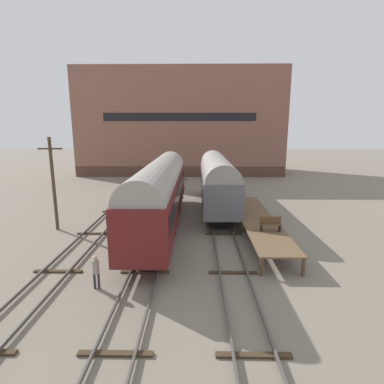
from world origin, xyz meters
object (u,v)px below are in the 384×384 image
Objects in this scene: train_car_maroon at (161,189)px; train_car_grey at (217,179)px; bench at (270,223)px; person_worker at (96,269)px; utility_pole at (53,183)px.

train_car_grey is at bearing 52.39° from train_car_maroon.
person_worker is (-9.64, -5.51, -0.56)m from bench.
bench is (2.85, -9.99, -1.31)m from train_car_grey.
bench is 0.20× the size of utility_pole.
train_car_maroon is at bearing 4.95° from utility_pole.
train_car_maroon is 10.97× the size of person_worker.
utility_pole is (-5.90, 8.67, 2.65)m from person_worker.
train_car_maroon reaches higher than train_car_grey.
train_car_maroon is at bearing 153.06° from bench.
train_car_maroon is at bearing 77.62° from person_worker.
train_car_maroon is 13.42× the size of bench.
utility_pole is at bearing -151.72° from train_car_grey.
train_car_maroon reaches higher than person_worker.
person_worker is at bearing -150.26° from bench.
utility_pole is (-15.54, 3.17, 2.09)m from bench.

